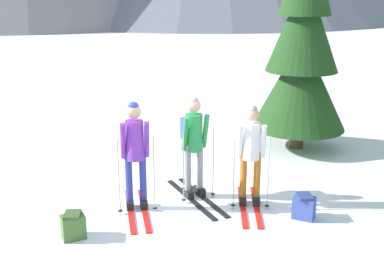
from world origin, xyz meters
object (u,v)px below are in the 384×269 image
at_px(skier_in_green, 194,141).
at_px(pine_tree_mid, 302,47).
at_px(backpack_on_snow_beside, 304,207).
at_px(backpack_on_snow_front, 73,226).
at_px(skier_in_white, 251,152).
at_px(skier_in_purple, 135,149).

bearing_deg(skier_in_green, pine_tree_mid, 45.43).
bearing_deg(backpack_on_snow_beside, backpack_on_snow_front, -173.29).
height_order(skier_in_green, skier_in_white, skier_in_green).
relative_size(skier_in_purple, backpack_on_snow_front, 4.52).
xyz_separation_m(skier_in_purple, skier_in_white, (1.82, 0.00, -0.09)).
height_order(skier_in_green, backpack_on_snow_front, skier_in_green).
height_order(pine_tree_mid, backpack_on_snow_beside, pine_tree_mid).
bearing_deg(backpack_on_snow_front, backpack_on_snow_beside, 6.71).
height_order(pine_tree_mid, backpack_on_snow_front, pine_tree_mid).
relative_size(skier_in_white, pine_tree_mid, 0.34).
distance_m(pine_tree_mid, backpack_on_snow_front, 6.05).
bearing_deg(skier_in_purple, skier_in_green, 23.44).
height_order(skier_in_purple, skier_in_green, skier_in_purple).
bearing_deg(skier_in_purple, skier_in_white, 0.16).
distance_m(skier_in_green, backpack_on_snow_front, 2.37).
bearing_deg(skier_in_white, skier_in_purple, -179.84).
relative_size(skier_in_purple, backpack_on_snow_beside, 4.40).
relative_size(skier_in_white, backpack_on_snow_beside, 4.17).
height_order(skier_in_green, pine_tree_mid, pine_tree_mid).
bearing_deg(skier_in_white, skier_in_green, 155.52).
xyz_separation_m(skier_in_green, pine_tree_mid, (2.45, 2.48, 1.23)).
bearing_deg(backpack_on_snow_beside, skier_in_white, 143.87).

